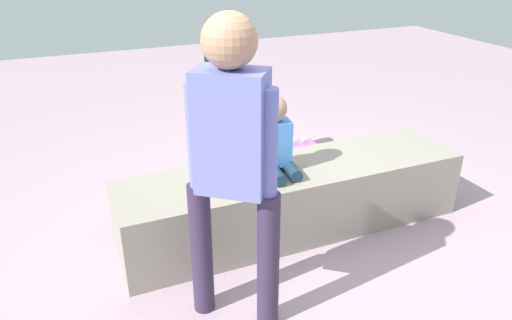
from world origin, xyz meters
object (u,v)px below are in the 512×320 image
object	(u,v)px
child_seated	(275,139)
water_bottle_near_gift	(354,160)
water_bottle_far_side	(204,145)
adult_standing	(232,152)
gift_bag	(300,160)
cake_box_white	(261,139)
cake_plate	(230,169)
party_cup_red	(253,161)
handbag_black_leather	(248,181)

from	to	relation	value
child_seated	water_bottle_near_gift	distance (m)	1.25
water_bottle_far_side	adult_standing	bearing A→B (deg)	-102.79
gift_bag	water_bottle_near_gift	bearing A→B (deg)	-13.53
water_bottle_near_gift	cake_box_white	bearing A→B (deg)	120.44
cake_plate	gift_bag	distance (m)	1.03
adult_standing	child_seated	bearing A→B (deg)	50.96
cake_plate	water_bottle_far_side	world-z (taller)	cake_plate
cake_box_white	party_cup_red	bearing A→B (deg)	-121.54
cake_plate	water_bottle_near_gift	distance (m)	1.38
child_seated	cake_plate	distance (m)	0.34
cake_box_white	cake_plate	bearing A→B (deg)	-121.15
child_seated	gift_bag	bearing A→B (deg)	50.63
child_seated	water_bottle_far_side	bearing A→B (deg)	92.76
party_cup_red	cake_box_white	world-z (taller)	cake_box_white
adult_standing	gift_bag	distance (m)	1.82
cake_plate	gift_bag	xyz separation A→B (m)	(0.80, 0.56, -0.32)
gift_bag	water_bottle_far_side	world-z (taller)	gift_bag
child_seated	adult_standing	world-z (taller)	adult_standing
party_cup_red	handbag_black_leather	bearing A→B (deg)	-117.27
cake_box_white	child_seated	bearing A→B (deg)	-110.18
gift_bag	cake_plate	bearing A→B (deg)	-145.13
adult_standing	water_bottle_far_side	xyz separation A→B (m)	(0.44, 1.96, -0.82)
gift_bag	cake_box_white	bearing A→B (deg)	92.71
gift_bag	handbag_black_leather	distance (m)	0.51
water_bottle_far_side	handbag_black_leather	xyz separation A→B (m)	(0.10, -0.79, 0.00)
water_bottle_near_gift	water_bottle_far_side	bearing A→B (deg)	143.05
adult_standing	handbag_black_leather	xyz separation A→B (m)	(0.55, 1.17, -0.81)
party_cup_red	water_bottle_far_side	bearing A→B (deg)	129.91
gift_bag	party_cup_red	world-z (taller)	gift_bag
cake_plate	party_cup_red	world-z (taller)	cake_plate
adult_standing	handbag_black_leather	size ratio (longest dim) A/B	5.26
gift_bag	cake_box_white	distance (m)	0.72
water_bottle_near_gift	cake_box_white	xyz separation A→B (m)	(-0.48, 0.82, -0.04)
adult_standing	cake_box_white	distance (m)	2.39
child_seated	water_bottle_near_gift	xyz separation A→B (m)	(0.98, 0.54, -0.56)
gift_bag	water_bottle_far_side	size ratio (longest dim) A/B	1.50
child_seated	party_cup_red	size ratio (longest dim) A/B	4.66
cake_plate	water_bottle_near_gift	world-z (taller)	cake_plate
water_bottle_near_gift	water_bottle_far_side	world-z (taller)	same
water_bottle_far_side	party_cup_red	distance (m)	0.49
cake_box_white	adult_standing	bearing A→B (deg)	-116.90
water_bottle_near_gift	gift_bag	bearing A→B (deg)	166.47
cake_plate	water_bottle_near_gift	bearing A→B (deg)	19.84
child_seated	water_bottle_near_gift	size ratio (longest dim) A/B	2.19
gift_bag	handbag_black_leather	bearing A→B (deg)	-167.91
party_cup_red	cake_box_white	distance (m)	0.48
cake_plate	cake_box_white	bearing A→B (deg)	58.85
cake_plate	gift_bag	size ratio (longest dim) A/B	0.68
adult_standing	cake_plate	bearing A→B (deg)	71.43
gift_bag	water_bottle_near_gift	world-z (taller)	gift_bag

